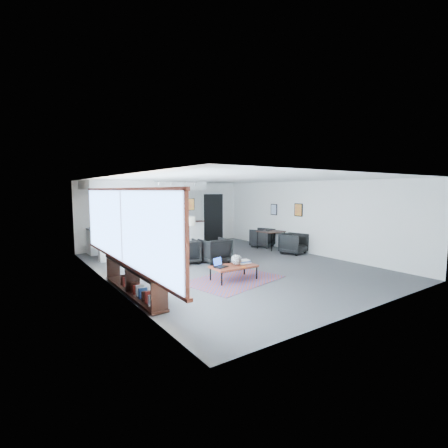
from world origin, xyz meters
TOP-DOWN VIEW (x-y plane):
  - room at (0.00, 0.00)m, footprint 7.02×9.02m
  - window at (-3.46, -0.90)m, footprint 0.10×5.95m
  - console at (-3.30, -1.05)m, footprint 0.35×3.00m
  - kitchenette at (-1.20, 3.71)m, footprint 4.20×1.96m
  - doorway at (2.30, 4.42)m, footprint 1.10×0.12m
  - track_light at (-0.59, 2.20)m, footprint 1.60×0.07m
  - wall_art_lower at (3.47, 0.40)m, footprint 0.03×0.38m
  - wall_art_upper at (3.47, 1.70)m, footprint 0.03×0.34m
  - kilim_rug at (-0.82, -1.38)m, footprint 2.64×2.08m
  - coffee_table at (-0.82, -1.38)m, footprint 1.17×0.66m
  - laptop at (-1.19, -1.27)m, footprint 0.39×0.35m
  - ceramic_pot at (-0.72, -1.36)m, footprint 0.27×0.27m
  - book_stack at (-0.43, -1.32)m, footprint 0.33×0.27m
  - coaster at (-0.72, -1.65)m, footprint 0.11×0.11m
  - armchair_left at (-0.92, 1.03)m, footprint 0.91×0.86m
  - armchair_right at (-0.11, 0.57)m, footprint 0.86×0.81m
  - floor_lamp at (-0.64, 1.28)m, footprint 0.52×0.52m
  - dining_table at (3.00, 1.35)m, footprint 0.90×0.90m
  - dining_chair_near at (3.00, 0.16)m, footprint 0.80×0.77m
  - dining_chair_far at (3.00, 1.85)m, footprint 0.88×0.86m
  - microwave at (-0.26, 4.15)m, footprint 0.53×0.30m

SIDE VIEW (x-z plane):
  - kilim_rug at x=-0.82m, z-range 0.00..0.01m
  - console at x=-3.30m, z-range -0.07..0.73m
  - dining_chair_near at x=3.00m, z-range 0.00..0.69m
  - coffee_table at x=-0.82m, z-range 0.16..0.53m
  - dining_chair_far at x=3.00m, z-range 0.00..0.70m
  - coaster at x=-0.72m, z-range 0.38..0.38m
  - armchair_left at x=-0.92m, z-range 0.00..0.82m
  - book_stack at x=-0.43m, z-range 0.37..0.47m
  - armchair_right at x=-0.11m, z-range 0.00..0.85m
  - laptop at x=-1.19m, z-range 0.33..0.56m
  - ceramic_pot at x=-0.72m, z-range 0.38..0.65m
  - dining_table at x=3.00m, z-range 0.29..0.99m
  - doorway at x=2.30m, z-range 0.00..2.15m
  - microwave at x=-0.26m, z-range 0.93..1.29m
  - floor_lamp at x=-0.64m, z-range 0.53..1.95m
  - room at x=0.00m, z-range -0.01..2.61m
  - kitchenette at x=-1.20m, z-range 0.08..2.68m
  - window at x=-3.46m, z-range 0.63..2.29m
  - wall_art_upper at x=3.47m, z-range 1.28..1.72m
  - wall_art_lower at x=3.47m, z-range 1.31..1.79m
  - track_light at x=-0.59m, z-range 2.45..2.60m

